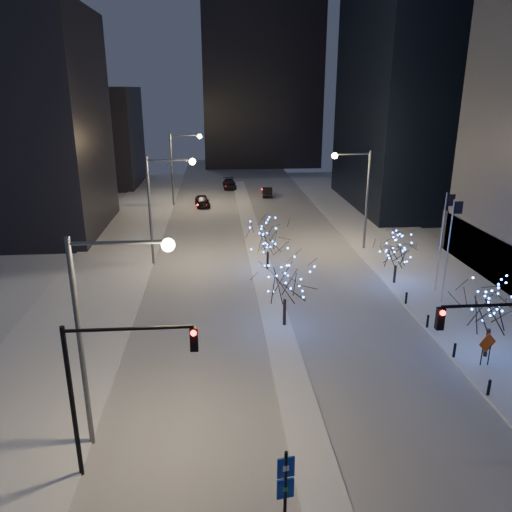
{
  "coord_description": "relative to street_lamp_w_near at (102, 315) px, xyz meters",
  "views": [
    {
      "loc": [
        -3.98,
        -17.77,
        15.62
      ],
      "look_at": [
        -1.41,
        13.83,
        5.0
      ],
      "focal_mm": 35.0,
      "sensor_mm": 36.0,
      "label": 1
    }
  ],
  "objects": [
    {
      "name": "ground",
      "position": [
        8.94,
        -2.0,
        -6.5
      ],
      "size": [
        160.0,
        160.0,
        0.0
      ],
      "primitive_type": "plane",
      "color": "silver",
      "rests_on": "ground"
    },
    {
      "name": "road",
      "position": [
        8.94,
        33.0,
        -6.49
      ],
      "size": [
        20.0,
        130.0,
        0.02
      ],
      "primitive_type": "cube",
      "color": "#ADB2BC",
      "rests_on": "ground"
    },
    {
      "name": "median",
      "position": [
        8.94,
        28.0,
        -6.42
      ],
      "size": [
        2.0,
        80.0,
        0.15
      ],
      "primitive_type": "cube",
      "color": "silver",
      "rests_on": "ground"
    },
    {
      "name": "east_sidewalk",
      "position": [
        23.94,
        18.0,
        -6.42
      ],
      "size": [
        10.0,
        90.0,
        0.15
      ],
      "primitive_type": "cube",
      "color": "silver",
      "rests_on": "ground"
    },
    {
      "name": "west_sidewalk",
      "position": [
        -5.06,
        18.0,
        -6.42
      ],
      "size": [
        8.0,
        90.0,
        0.15
      ],
      "primitive_type": "cube",
      "color": "silver",
      "rests_on": "ground"
    },
    {
      "name": "filler_west_far",
      "position": [
        -17.06,
        68.0,
        1.5
      ],
      "size": [
        18.0,
        16.0,
        16.0
      ],
      "primitive_type": "cube",
      "color": "black",
      "rests_on": "ground"
    },
    {
      "name": "horizon_block",
      "position": [
        14.94,
        90.0,
        14.5
      ],
      "size": [
        24.0,
        14.0,
        42.0
      ],
      "primitive_type": "cube",
      "color": "black",
      "rests_on": "ground"
    },
    {
      "name": "street_lamp_w_near",
      "position": [
        0.0,
        0.0,
        0.0
      ],
      "size": [
        4.4,
        0.56,
        10.0
      ],
      "color": "#595E66",
      "rests_on": "ground"
    },
    {
      "name": "street_lamp_w_mid",
      "position": [
        0.0,
        25.0,
        0.0
      ],
      "size": [
        4.4,
        0.56,
        10.0
      ],
      "color": "#595E66",
      "rests_on": "ground"
    },
    {
      "name": "street_lamp_w_far",
      "position": [
        0.0,
        50.0,
        0.0
      ],
      "size": [
        4.4,
        0.56,
        10.0
      ],
      "color": "#595E66",
      "rests_on": "ground"
    },
    {
      "name": "street_lamp_east",
      "position": [
        19.02,
        28.0,
        -0.05
      ],
      "size": [
        3.9,
        0.56,
        10.0
      ],
      "color": "#595E66",
      "rests_on": "ground"
    },
    {
      "name": "traffic_signal_west",
      "position": [
        0.5,
        -2.0,
        -1.74
      ],
      "size": [
        5.26,
        0.43,
        7.0
      ],
      "color": "black",
      "rests_on": "ground"
    },
    {
      "name": "traffic_signal_east",
      "position": [
        17.88,
        -1.0,
        -1.74
      ],
      "size": [
        5.26,
        0.43,
        7.0
      ],
      "color": "black",
      "rests_on": "ground"
    },
    {
      "name": "flagpoles",
      "position": [
        22.3,
        15.25,
        -1.7
      ],
      "size": [
        1.35,
        2.6,
        8.0
      ],
      "color": "silver",
      "rests_on": "east_sidewalk"
    },
    {
      "name": "bollards",
      "position": [
        19.14,
        8.0,
        -5.9
      ],
      "size": [
        0.16,
        12.16,
        0.9
      ],
      "color": "black",
      "rests_on": "east_sidewalk"
    },
    {
      "name": "car_near",
      "position": [
        3.02,
        49.2,
        -5.71
      ],
      "size": [
        2.45,
        4.81,
        1.57
      ],
      "primitive_type": "imported",
      "rotation": [
        0.0,
        0.0,
        0.13
      ],
      "color": "black",
      "rests_on": "ground"
    },
    {
      "name": "car_mid",
      "position": [
        12.81,
        55.61,
        -5.8
      ],
      "size": [
        1.74,
        4.32,
        1.39
      ],
      "primitive_type": "imported",
      "rotation": [
        0.0,
        0.0,
        3.08
      ],
      "color": "black",
      "rests_on": "ground"
    },
    {
      "name": "car_far",
      "position": [
        7.2,
        62.28,
        -5.76
      ],
      "size": [
        2.25,
        5.15,
        1.47
      ],
      "primitive_type": "imported",
      "rotation": [
        0.0,
        0.0,
        0.04
      ],
      "color": "black",
      "rests_on": "ground"
    },
    {
      "name": "holiday_tree_median_near",
      "position": [
        9.44,
        11.19,
        -2.88
      ],
      "size": [
        4.74,
        4.74,
        5.4
      ],
      "color": "black",
      "rests_on": "median"
    },
    {
      "name": "holiday_tree_median_far",
      "position": [
        9.44,
        22.48,
        -3.35
      ],
      "size": [
        4.8,
        4.8,
        4.63
      ],
      "color": "black",
      "rests_on": "median"
    },
    {
      "name": "holiday_tree_plaza_near",
      "position": [
        21.09,
        5.95,
        -3.07
      ],
      "size": [
        4.39,
        4.39,
        5.05
      ],
      "color": "black",
      "rests_on": "east_sidewalk"
    },
    {
      "name": "holiday_tree_plaza_far",
      "position": [
        19.75,
        18.32,
        -3.65
      ],
      "size": [
        3.97,
        3.97,
        4.16
      ],
      "color": "black",
      "rests_on": "east_sidewalk"
    },
    {
      "name": "wayfinding_sign",
      "position": [
        7.17,
        -5.58,
        -4.29
      ],
      "size": [
        0.64,
        0.19,
        3.6
      ],
      "rotation": [
        0.0,
        0.0,
        0.17
      ],
      "color": "black",
      "rests_on": "ground"
    },
    {
      "name": "construction_sign",
      "position": [
        20.49,
        4.94,
        -5.09
      ],
      "size": [
        1.23,
        0.4,
        2.1
      ],
      "rotation": [
        0.0,
        0.0,
        0.28
      ],
      "color": "black",
      "rests_on": "east_sidewalk"
    }
  ]
}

